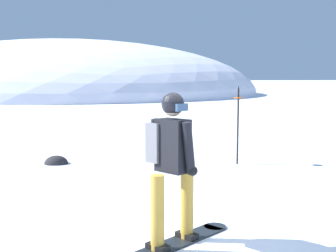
{
  "coord_description": "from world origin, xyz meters",
  "views": [
    {
      "loc": [
        -1.11,
        -4.5,
        1.9
      ],
      "look_at": [
        -0.2,
        3.22,
        1.0
      ],
      "focal_mm": 47.19,
      "sensor_mm": 36.0,
      "label": 1
    }
  ],
  "objects": [
    {
      "name": "piste_marker_near",
      "position": [
        1.46,
        4.57,
        0.97
      ],
      "size": [
        0.2,
        0.2,
        1.68
      ],
      "color": "black",
      "rests_on": "ground"
    },
    {
      "name": "snowboarder_main",
      "position": [
        -0.52,
        0.24,
        0.92
      ],
      "size": [
        1.48,
        1.28,
        1.71
      ],
      "color": "black",
      "rests_on": "ground"
    },
    {
      "name": "ridge_peak_main",
      "position": [
        -5.77,
        40.97,
        0.0
      ],
      "size": [
        37.53,
        33.78,
        10.72
      ],
      "color": "white",
      "rests_on": "ground"
    },
    {
      "name": "rock_dark",
      "position": [
        -2.41,
        5.05,
        0.0
      ],
      "size": [
        0.51,
        0.43,
        0.35
      ],
      "color": "#282628",
      "rests_on": "ground"
    },
    {
      "name": "ground_plane",
      "position": [
        0.0,
        0.0,
        0.0
      ],
      "size": [
        300.0,
        300.0,
        0.0
      ],
      "primitive_type": "plane",
      "color": "white"
    }
  ]
}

